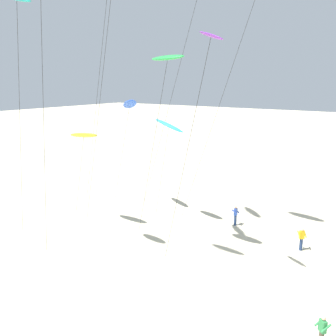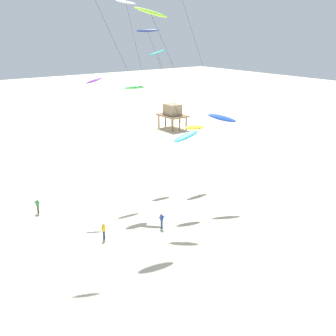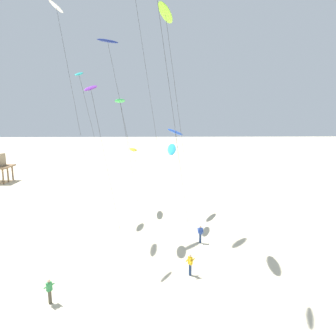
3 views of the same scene
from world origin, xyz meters
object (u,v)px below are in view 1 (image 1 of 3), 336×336
object	(u,v)px
kite_blue	(130,105)
kite_cyan	(169,126)
kite_teal	(17,2)
kite_flyer_nearest	(302,238)
kite_yellow	(84,135)
kite_purple	(209,46)
kite_green	(167,59)
kite_flyer_middle	(322,331)
kite_flyer_furthest	(235,215)

from	to	relation	value
kite_blue	kite_cyan	size ratio (longest dim) A/B	1.17
kite_blue	kite_cyan	world-z (taller)	kite_blue
kite_teal	kite_flyer_nearest	distance (m)	23.40
kite_yellow	kite_cyan	world-z (taller)	kite_cyan
kite_blue	kite_purple	distance (m)	13.91
kite_cyan	kite_purple	world-z (taller)	kite_purple
kite_green	kite_blue	xyz separation A→B (m)	(5.41, 7.68, -3.24)
kite_blue	kite_purple	xyz separation A→B (m)	(-7.11, -11.38, 3.66)
kite_teal	kite_flyer_middle	world-z (taller)	kite_teal
kite_green	kite_flyer_middle	world-z (taller)	kite_green
kite_purple	kite_flyer_nearest	world-z (taller)	kite_purple
kite_yellow	kite_flyer_middle	size ratio (longest dim) A/B	4.77
kite_yellow	kite_flyer_middle	world-z (taller)	kite_yellow
kite_teal	kite_green	xyz separation A→B (m)	(5.26, -6.71, -3.04)
kite_cyan	kite_blue	bearing A→B (deg)	82.29
kite_teal	kite_blue	xyz separation A→B (m)	(10.68, 0.98, -6.28)
kite_yellow	kite_purple	distance (m)	13.30
kite_yellow	kite_blue	distance (m)	5.48
kite_flyer_nearest	kite_purple	bearing A→B (deg)	153.43
kite_green	kite_purple	bearing A→B (deg)	-114.72
kite_flyer_furthest	kite_green	bearing A→B (deg)	166.03
kite_cyan	kite_flyer_middle	distance (m)	17.58
kite_flyer_nearest	kite_flyer_middle	bearing A→B (deg)	-161.05
kite_purple	kite_flyer_middle	size ratio (longest dim) A/B	8.49
kite_flyer_furthest	kite_yellow	bearing A→B (deg)	124.86
kite_green	kite_blue	size ratio (longest dim) A/B	1.28
kite_teal	kite_yellow	distance (m)	10.20
kite_teal	kite_flyer_nearest	size ratio (longest dim) A/B	9.90
kite_blue	kite_flyer_furthest	xyz separation A→B (m)	(1.87, -9.50, -8.73)
kite_flyer_nearest	kite_blue	bearing A→B (deg)	91.39
kite_flyer_middle	kite_flyer_furthest	size ratio (longest dim) A/B	1.00
kite_purple	kite_flyer_middle	world-z (taller)	kite_purple
kite_green	kite_purple	size ratio (longest dim) A/B	0.93
kite_purple	kite_flyer_middle	xyz separation A→B (m)	(-1.71, -6.90, -12.39)
kite_teal	kite_purple	size ratio (longest dim) A/B	1.17
kite_flyer_nearest	kite_flyer_furthest	xyz separation A→B (m)	(1.50, 5.63, 0.00)
kite_green	kite_yellow	distance (m)	9.72
kite_blue	kite_flyer_nearest	distance (m)	17.47
kite_yellow	kite_flyer_furthest	xyz separation A→B (m)	(6.91, -9.92, -6.63)
kite_yellow	kite_flyer_furthest	bearing A→B (deg)	-55.14
kite_flyer_nearest	kite_yellow	bearing A→B (deg)	109.19
kite_green	kite_flyer_furthest	world-z (taller)	kite_green
kite_teal	kite_flyer_middle	bearing A→B (deg)	-83.89
kite_flyer_middle	kite_yellow	bearing A→B (deg)	78.58
kite_cyan	kite_flyer_furthest	xyz separation A→B (m)	(2.48, -4.96, -7.26)
kite_flyer_middle	kite_purple	bearing A→B (deg)	76.08
kite_green	kite_flyer_nearest	bearing A→B (deg)	-52.15
kite_green	kite_flyer_middle	size ratio (longest dim) A/B	7.92
kite_flyer_furthest	kite_flyer_middle	bearing A→B (deg)	-140.59
kite_teal	kite_flyer_furthest	world-z (taller)	kite_teal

